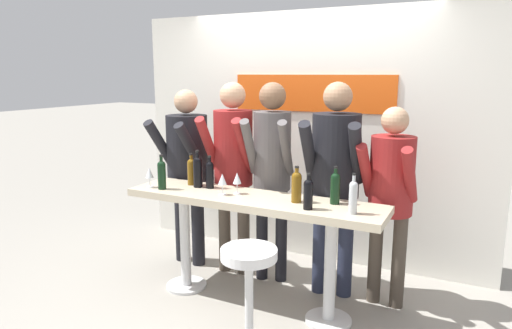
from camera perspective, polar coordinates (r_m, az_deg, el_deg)
The scene contains 20 objects.
ground_plane at distance 4.00m, azimuth -0.50°, elevation -16.86°, with size 40.00×40.00×0.00m, color gray.
back_wall at distance 4.69m, azimuth 6.25°, elevation 3.46°, with size 3.74×0.12×2.50m.
tasting_table at distance 3.70m, azimuth -0.52°, elevation -6.55°, with size 2.14×0.50×0.92m.
bar_stool at distance 3.20m, azimuth -0.88°, elevation -14.63°, with size 0.40×0.40×0.74m.
person_far_left at distance 4.50m, azimuth -8.64°, elevation 0.71°, with size 0.52×0.61×1.74m.
person_left at distance 4.22m, azimuth -2.91°, elevation 0.96°, with size 0.47×0.59×1.81m.
person_center_left at distance 4.04m, azimuth 1.99°, elevation 0.67°, with size 0.46×0.60×1.82m.
person_center at distance 3.82m, azimuth 9.86°, elevation -0.32°, with size 0.52×0.62×1.83m.
person_center_right at distance 3.77m, azimuth 16.50°, elevation -2.55°, with size 0.43×0.53×1.64m.
wine_bottle_0 at distance 3.92m, azimuth -5.80°, elevation -1.10°, with size 0.07×0.07×0.28m.
wine_bottle_1 at distance 3.96m, azimuth -7.29°, elevation -0.72°, with size 0.08×0.08×0.32m.
wine_bottle_2 at distance 3.26m, azimuth 12.06°, elevation -3.82°, with size 0.06×0.06×0.29m.
wine_bottle_3 at distance 3.95m, azimuth -11.71°, elevation -1.10°, with size 0.07×0.07×0.30m.
wine_bottle_4 at distance 3.48m, azimuth 9.87°, elevation -2.74°, with size 0.07×0.07×0.29m.
wine_bottle_5 at distance 3.49m, azimuth 5.09°, elevation -2.61°, with size 0.08×0.08×0.28m.
wine_bottle_6 at distance 3.32m, azimuth 6.54°, elevation -3.52°, with size 0.07×0.07×0.27m.
wine_bottle_7 at distance 4.06m, azimuth -8.08°, elevation -0.72°, with size 0.07×0.07×0.28m.
wine_glass_0 at distance 3.69m, azimuth -4.23°, elevation -1.93°, with size 0.07×0.07×0.18m.
wine_glass_1 at distance 4.03m, azimuth -13.18°, elevation -1.07°, with size 0.07×0.07×0.18m.
wine_glass_2 at distance 3.72m, azimuth -2.38°, elevation -1.81°, with size 0.07×0.07×0.18m.
Camera 1 is at (1.60, -3.14, 1.89)m, focal length 32.00 mm.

